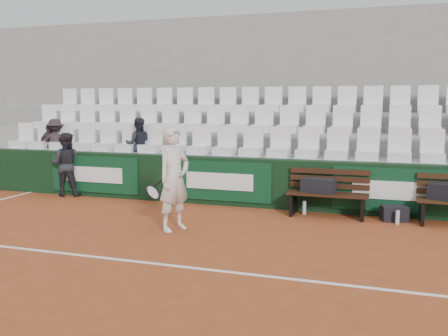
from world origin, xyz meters
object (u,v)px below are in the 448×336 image
spectator_a (55,125)px  sports_bag_right (446,192)px  sports_bag_left (318,185)px  water_bottle_far (397,217)px  water_bottle_near (304,208)px  ball_kid (66,164)px  spectator_b (49,127)px  spectator_c (138,125)px  tennis_player (174,179)px  bench_left (327,205)px  sports_bag_ground (394,213)px

spectator_a → sports_bag_right: bearing=155.3°
sports_bag_left → water_bottle_far: sports_bag_left is taller
sports_bag_left → sports_bag_right: (2.22, -0.00, 0.00)m
water_bottle_near → ball_kid: ball_kid is taller
spectator_a → spectator_b: (-0.16, 0.00, -0.06)m
water_bottle_far → spectator_c: 6.03m
tennis_player → spectator_b: size_ratio=1.64×
spectator_a → bench_left: bearing=153.3°
bench_left → tennis_player: size_ratio=0.86×
sports_bag_ground → ball_kid: ball_kid is taller
bench_left → spectator_a: bearing=171.9°
water_bottle_far → tennis_player: tennis_player is taller
sports_bag_ground → water_bottle_far: 0.25m
sports_bag_ground → spectator_a: 8.15m
water_bottle_near → spectator_a: bearing=171.8°
sports_bag_right → sports_bag_ground: size_ratio=1.32×
spectator_c → sports_bag_right: bearing=147.2°
sports_bag_left → sports_bag_ground: 1.45m
water_bottle_far → tennis_player: size_ratio=0.14×
sports_bag_ground → ball_kid: 7.18m
ball_kid → spectator_c: (1.48, 0.73, 0.89)m
bench_left → spectator_a: (-6.76, 0.97, 1.37)m
water_bottle_far → ball_kid: bearing=176.5°
spectator_a → spectator_c: spectator_c is taller
sports_bag_right → water_bottle_far: 0.95m
sports_bag_ground → tennis_player: bearing=-152.5°
tennis_player → ball_kid: (-3.61, 2.04, -0.14)m
tennis_player → spectator_c: (-2.14, 2.77, 0.75)m
spectator_c → spectator_b: bearing=-24.5°
ball_kid → spectator_c: spectator_c is taller
water_bottle_far → tennis_player: 4.00m
bench_left → water_bottle_near: bench_left is taller
sports_bag_ground → water_bottle_far: bearing=-78.5°
sports_bag_right → sports_bag_ground: sports_bag_right is taller
spectator_a → spectator_b: size_ratio=1.11×
sports_bag_right → ball_kid: ball_kid is taller
sports_bag_ground → sports_bag_left: bearing=-179.2°
tennis_player → spectator_a: size_ratio=1.47×
bench_left → ball_kid: size_ratio=1.03×
bench_left → ball_kid: ball_kid is taller
bench_left → sports_bag_ground: 1.21m
bench_left → sports_bag_ground: bearing=1.7°
water_bottle_near → spectator_a: size_ratio=0.22×
bench_left → water_bottle_far: bearing=-9.4°
sports_bag_left → ball_kid: 5.77m
ball_kid → tennis_player: bearing=134.5°
bench_left → tennis_player: tennis_player is taller
sports_bag_ground → ball_kid: size_ratio=0.31×
sports_bag_ground → spectator_c: bearing=170.7°
sports_bag_right → water_bottle_near: 2.53m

